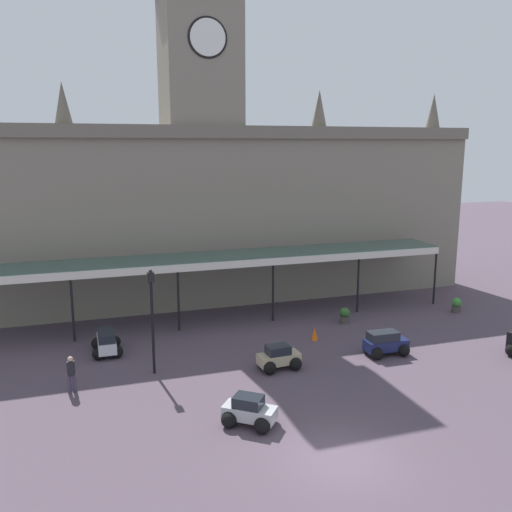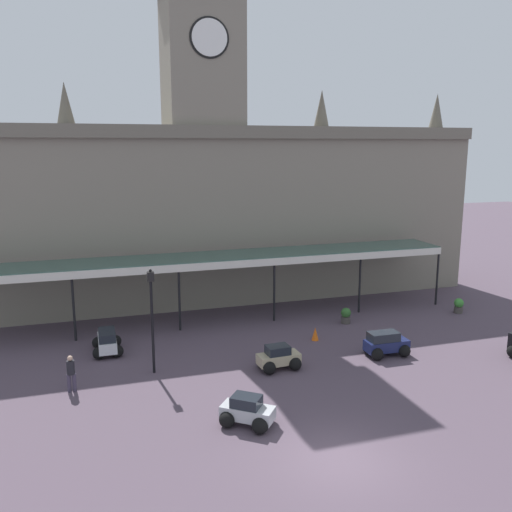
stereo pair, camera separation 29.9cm
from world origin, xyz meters
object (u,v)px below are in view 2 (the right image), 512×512
Objects in this scene: pedestrian_crossing_forecourt at (71,372)px; car_silver_sedan at (247,413)px; traffic_cone at (315,334)px; car_beige_sedan at (278,359)px; car_white_estate at (107,343)px; planter_by_canopy at (459,305)px; planter_near_kerb at (346,315)px; car_navy_estate at (386,345)px; victorian_lamppost at (152,309)px.

car_silver_sedan is at bearing -38.06° from pedestrian_crossing_forecourt.
car_beige_sedan is at bearing -136.48° from traffic_cone.
car_white_estate is 2.34× the size of planter_by_canopy.
planter_near_kerb is (9.24, 10.02, -0.01)m from car_silver_sedan.
car_beige_sedan reaches higher than traffic_cone.
car_beige_sedan reaches higher than planter_near_kerb.
planter_near_kerb is (-7.91, 0.30, 0.00)m from planter_by_canopy.
car_navy_estate reaches higher than planter_near_kerb.
victorian_lamppost is at bearing 14.74° from pedestrian_crossing_forecourt.
car_navy_estate is 9.71m from planter_by_canopy.
car_silver_sedan is 3.08× the size of traffic_cone.
pedestrian_crossing_forecourt reaches higher than planter_near_kerb.
car_silver_sedan is 19.71m from planter_by_canopy.
car_navy_estate is (13.67, -4.65, 0.00)m from car_white_estate.
planter_near_kerb is (12.07, 3.92, -2.65)m from victorian_lamppost.
victorian_lamppost is at bearing -169.71° from planter_by_canopy.
traffic_cone is at bearing 128.98° from car_navy_estate.
victorian_lamppost is 9.68m from traffic_cone.
traffic_cone is 0.76× the size of planter_near_kerb.
car_beige_sedan is 9.07m from car_white_estate.
car_navy_estate reaches higher than car_beige_sedan.
car_beige_sedan is 1.26× the size of pedestrian_crossing_forecourt.
car_navy_estate is 2.36× the size of planter_near_kerb.
car_silver_sedan is 5.59m from car_beige_sedan.
pedestrian_crossing_forecourt is at bearing -169.00° from planter_by_canopy.
car_navy_estate is (5.86, -0.04, 0.06)m from car_beige_sedan.
car_silver_sedan is 1.34× the size of pedestrian_crossing_forecourt.
traffic_cone is (9.10, 1.77, -2.78)m from victorian_lamppost.
car_white_estate is 2.34× the size of planter_near_kerb.
car_navy_estate is at bearing -6.83° from victorian_lamppost.
planter_by_canopy is (10.87, 1.86, 0.13)m from traffic_cone.
car_navy_estate is at bearing -18.78° from car_white_estate.
car_silver_sedan is at bearing -122.19° from car_beige_sedan.
pedestrian_crossing_forecourt is at bearing -167.92° from traffic_cone.
car_navy_estate is 15.38m from pedestrian_crossing_forecourt.
pedestrian_crossing_forecourt is 1.74× the size of planter_near_kerb.
car_silver_sedan is 2.34× the size of planter_near_kerb.
traffic_cone is 0.76× the size of planter_by_canopy.
car_beige_sedan is at bearing -139.82° from planter_near_kerb.
victorian_lamppost is at bearing -161.99° from planter_near_kerb.
pedestrian_crossing_forecourt reaches higher than planter_by_canopy.
planter_by_canopy is at bearing 9.71° from traffic_cone.
car_beige_sedan is at bearing 179.66° from car_navy_estate.
car_white_estate is at bearing -179.02° from planter_by_canopy.
car_white_estate is 3.09× the size of traffic_cone.
car_navy_estate is 0.45× the size of victorian_lamppost.
car_navy_estate is (8.83, 4.69, 0.06)m from car_silver_sedan.
car_white_estate is 4.61m from victorian_lamppost.
planter_by_canopy is at bearing 11.00° from pedestrian_crossing_forecourt.
car_white_estate is 14.09m from planter_near_kerb.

